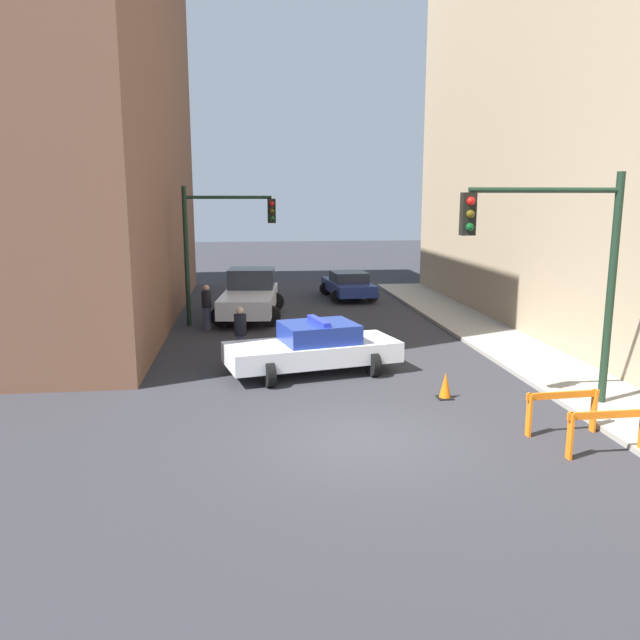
{
  "coord_description": "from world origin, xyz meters",
  "views": [
    {
      "loc": [
        -2.22,
        -11.57,
        4.73
      ],
      "look_at": [
        -0.1,
        6.12,
        1.27
      ],
      "focal_mm": 35.0,
      "sensor_mm": 36.0,
      "label": 1
    }
  ],
  "objects": [
    {
      "name": "ground_plane",
      "position": [
        0.0,
        0.0,
        0.0
      ],
      "size": [
        120.0,
        120.0,
        0.0
      ],
      "primitive_type": "plane",
      "color": "#2D2D33"
    },
    {
      "name": "traffic_light_near",
      "position": [
        4.73,
        1.37,
        3.53
      ],
      "size": [
        3.64,
        0.35,
        5.2
      ],
      "color": "black",
      "rests_on": "sidewalk_right"
    },
    {
      "name": "traffic_light_far",
      "position": [
        -3.3,
        12.15,
        3.4
      ],
      "size": [
        3.44,
        0.35,
        5.2
      ],
      "color": "black",
      "rests_on": "ground_plane"
    },
    {
      "name": "police_car",
      "position": [
        -0.4,
        5.0,
        0.72
      ],
      "size": [
        5.0,
        3.0,
        1.52
      ],
      "rotation": [
        0.0,
        0.0,
        1.8
      ],
      "color": "white",
      "rests_on": "ground_plane"
    },
    {
      "name": "white_truck",
      "position": [
        -2.06,
        13.58,
        0.91
      ],
      "size": [
        2.99,
        5.57,
        1.9
      ],
      "rotation": [
        0.0,
        0.0,
        -0.1
      ],
      "color": "silver",
      "rests_on": "ground_plane"
    },
    {
      "name": "parked_car_near",
      "position": [
        2.7,
        17.96,
        0.67
      ],
      "size": [
        2.48,
        4.42,
        1.31
      ],
      "rotation": [
        0.0,
        0.0,
        0.07
      ],
      "color": "navy",
      "rests_on": "ground_plane"
    },
    {
      "name": "pedestrian_crossing",
      "position": [
        -2.41,
        6.4,
        0.86
      ],
      "size": [
        0.37,
        0.37,
        1.66
      ],
      "rotation": [
        0.0,
        0.0,
        3.18
      ],
      "color": "#474C66",
      "rests_on": "ground_plane"
    },
    {
      "name": "pedestrian_corner",
      "position": [
        -3.67,
        11.33,
        0.86
      ],
      "size": [
        0.48,
        0.48,
        1.66
      ],
      "rotation": [
        0.0,
        0.0,
        4.27
      ],
      "color": "#474C66",
      "rests_on": "ground_plane"
    },
    {
      "name": "barrier_mid",
      "position": [
        4.36,
        -1.34,
        0.62
      ],
      "size": [
        1.6,
        0.18,
        0.9
      ],
      "rotation": [
        0.0,
        0.0,
        0.01
      ],
      "color": "orange",
      "rests_on": "ground_plane"
    },
    {
      "name": "barrier_back",
      "position": [
        4.12,
        -0.14,
        0.62
      ],
      "size": [
        1.6,
        0.25,
        0.9
      ],
      "rotation": [
        0.0,
        0.0,
        0.06
      ],
      "color": "orange",
      "rests_on": "ground_plane"
    },
    {
      "name": "traffic_cone",
      "position": [
        2.49,
        2.39,
        0.32
      ],
      "size": [
        0.36,
        0.36,
        0.66
      ],
      "color": "black",
      "rests_on": "ground_plane"
    }
  ]
}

